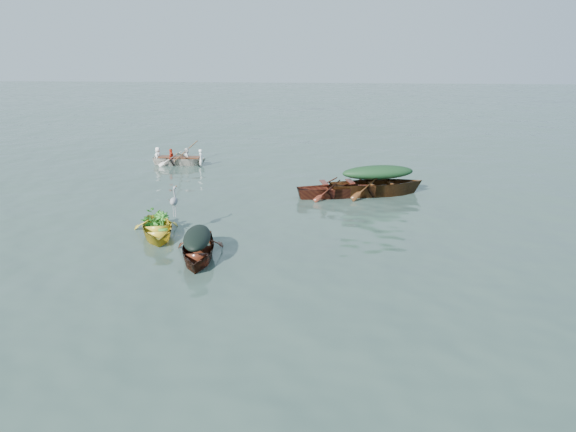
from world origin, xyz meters
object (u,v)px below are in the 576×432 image
object	(u,v)px
rowed_boat	(180,165)
green_tarp_boat	(377,195)
heron	(174,206)
yellow_dinghy	(157,236)
dark_covered_boat	(198,258)
open_wooden_boat	(337,197)

from	to	relation	value
rowed_boat	green_tarp_boat	bearing A→B (deg)	-116.64
heron	yellow_dinghy	bearing A→B (deg)	-174.81
green_tarp_boat	heron	bearing A→B (deg)	113.68
yellow_dinghy	heron	size ratio (longest dim) A/B	3.38
heron	green_tarp_boat	bearing A→B (deg)	19.18
heron	rowed_boat	bearing A→B (deg)	85.04
dark_covered_boat	open_wooden_boat	size ratio (longest dim) A/B	0.84
green_tarp_boat	open_wooden_boat	bearing A→B (deg)	90.00
green_tarp_boat	rowed_boat	bearing A→B (deg)	46.71
open_wooden_boat	dark_covered_boat	bearing A→B (deg)	136.44
green_tarp_boat	rowed_boat	xyz separation A→B (m)	(-9.01, 4.80, 0.00)
open_wooden_boat	rowed_boat	world-z (taller)	open_wooden_boat
open_wooden_boat	rowed_boat	bearing A→B (deg)	40.56
green_tarp_boat	heron	world-z (taller)	heron
rowed_boat	heron	size ratio (longest dim) A/B	3.89
yellow_dinghy	green_tarp_boat	bearing A→B (deg)	18.30
yellow_dinghy	rowed_boat	xyz separation A→B (m)	(-2.13, 10.18, 0.00)
dark_covered_boat	heron	bearing A→B (deg)	112.34
green_tarp_boat	dark_covered_boat	bearing A→B (deg)	128.36
yellow_dinghy	open_wooden_boat	size ratio (longest dim) A/B	0.75
open_wooden_boat	heron	distance (m)	6.84
dark_covered_boat	green_tarp_boat	size ratio (longest dim) A/B	0.69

